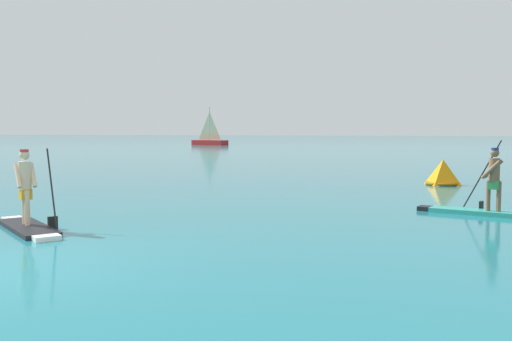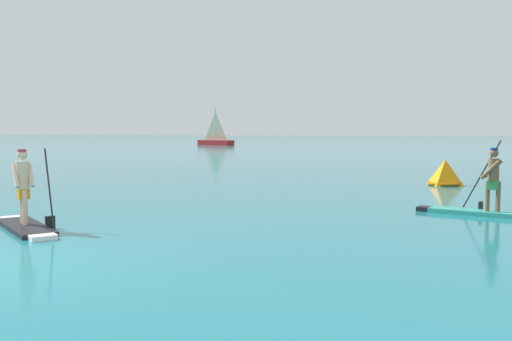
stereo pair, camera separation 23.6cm
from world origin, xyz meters
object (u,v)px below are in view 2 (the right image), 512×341
at_px(paddleboarder_mid_center, 25,212).
at_px(race_marker_buoy, 445,174).
at_px(sailboat_left_horizon, 216,141).
at_px(paddleboarder_far_right, 486,201).

bearing_deg(paddleboarder_mid_center, race_marker_buoy, 92.89).
distance_m(race_marker_buoy, sailboat_left_horizon, 60.17).
xyz_separation_m(paddleboarder_mid_center, paddleboarder_far_right, (9.52, 5.09, -0.00)).
bearing_deg(paddleboarder_mid_center, sailboat_left_horizon, 145.48).
height_order(paddleboarder_mid_center, race_marker_buoy, paddleboarder_mid_center).
xyz_separation_m(paddleboarder_far_right, race_marker_buoy, (-0.85, 7.84, 0.07)).
height_order(paddleboarder_far_right, sailboat_left_horizon, sailboat_left_horizon).
relative_size(paddleboarder_far_right, sailboat_left_horizon, 0.55).
relative_size(paddleboarder_mid_center, sailboat_left_horizon, 0.47).
xyz_separation_m(paddleboarder_mid_center, race_marker_buoy, (8.67, 12.93, 0.07)).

